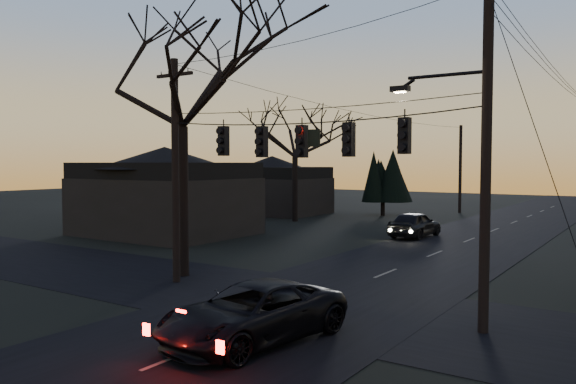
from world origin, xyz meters
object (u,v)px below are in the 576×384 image
Objects in this scene: utility_pole_right at (483,333)px; bare_tree_left at (182,66)px; utility_pole_left at (177,282)px; sedan_oncoming_a at (415,224)px; utility_pole_far_l at (460,213)px; suv_near at (253,313)px.

utility_pole_right is 0.83× the size of bare_tree_left.
utility_pole_left is 17.79m from sedan_oncoming_a.
utility_pole_right is 1.18× the size of utility_pole_left.
bare_tree_left is at bearing 81.31° from sedan_oncoming_a.
utility_pole_left is at bearing 84.01° from sedan_oncoming_a.
utility_pole_right is at bearing -72.28° from utility_pole_far_l.
utility_pole_far_l is 0.66× the size of bare_tree_left.
utility_pole_far_l is at bearing -78.30° from sedan_oncoming_a.
suv_near is at bearing -30.88° from utility_pole_left.
suv_near is at bearing -80.37° from utility_pole_far_l.
utility_pole_far_l reaches higher than sedan_oncoming_a.
utility_pole_right is 14.82m from bare_tree_left.
suv_near is (6.80, -40.07, 0.74)m from utility_pole_far_l.
bare_tree_left is 2.60× the size of sedan_oncoming_a.
utility_pole_far_l is at bearing 108.84° from suv_near.
utility_pole_far_l is (-11.50, 36.00, 0.00)m from utility_pole_right.
utility_pole_right is at bearing 0.00° from utility_pole_left.
utility_pole_right is at bearing -4.91° from bare_tree_left.
utility_pole_far_l is 35.97m from bare_tree_left.
suv_near is at bearing -139.13° from utility_pole_right.
suv_near is (6.80, -4.07, 0.74)m from utility_pole_left.
suv_near is at bearing -34.49° from bare_tree_left.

